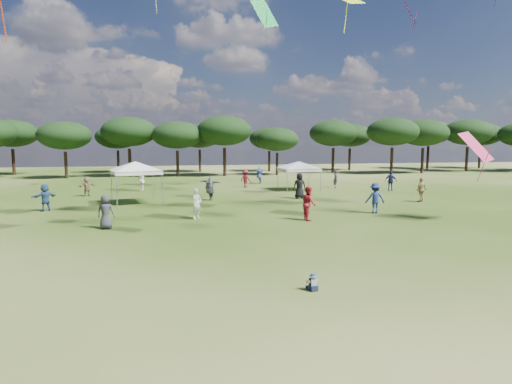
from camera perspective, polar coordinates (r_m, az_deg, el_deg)
The scene contains 6 objects.
ground at distance 11.17m, azimuth 11.30°, elevation -15.70°, with size 140.00×140.00×0.00m, color #395018.
tree_line at distance 57.25m, azimuth -5.55°, elevation 7.80°, with size 108.78×17.63×7.77m.
tent_left at distance 30.39m, azimuth -15.78°, elevation 3.71°, with size 6.13×6.13×3.23m.
tent_right at distance 38.05m, azimuth 5.73°, elevation 3.90°, with size 6.41×6.41×2.85m.
toddler at distance 12.59m, azimuth 7.60°, elevation -11.91°, with size 0.36×0.39×0.51m.
festival_crowd at distance 32.58m, azimuth -2.05°, elevation 0.74°, with size 27.83×22.68×1.93m.
Camera 1 is at (-4.18, -9.46, 4.22)m, focal length 30.00 mm.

